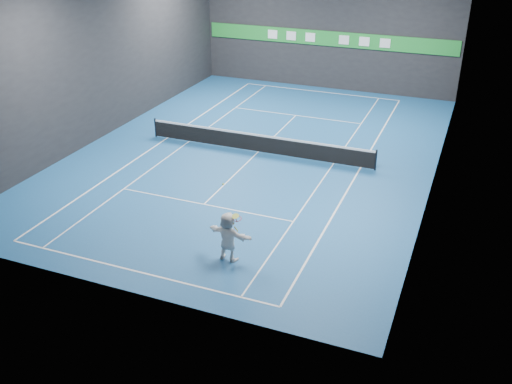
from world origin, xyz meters
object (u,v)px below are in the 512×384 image
at_px(tennis_ball, 223,184).
at_px(tennis_racket, 237,220).
at_px(player, 228,237).
at_px(tennis_net, 258,143).

bearing_deg(tennis_ball, tennis_racket, -0.51).
relative_size(player, tennis_net, 0.15).
xyz_separation_m(player, tennis_net, (-2.78, 9.94, -0.42)).
relative_size(player, tennis_racket, 2.75).
height_order(tennis_ball, tennis_racket, tennis_ball).
bearing_deg(tennis_racket, tennis_net, 107.51).
height_order(player, tennis_racket, player).
bearing_deg(tennis_racket, tennis_ball, 179.49).
height_order(player, tennis_net, player).
xyz_separation_m(player, tennis_ball, (-0.16, 0.05, 2.06)).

